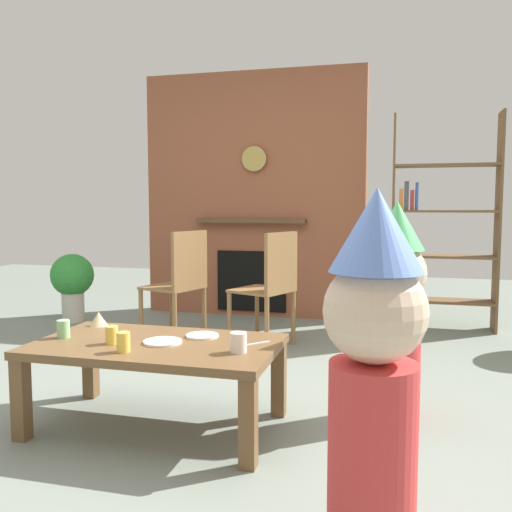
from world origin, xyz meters
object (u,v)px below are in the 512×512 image
(paper_cup_near_left, at_px, (63,329))
(paper_cup_center, at_px, (238,343))
(potted_plant_short, at_px, (72,280))
(paper_cup_near_right, at_px, (123,342))
(dining_chair_left, at_px, (181,279))
(paper_plate_rear, at_px, (203,336))
(paper_cup_far_left, at_px, (112,335))
(child_with_cone_hat, at_px, (374,365))
(birthday_cake_slice, at_px, (99,319))
(bookshelf, at_px, (436,230))
(coffee_table, at_px, (156,354))
(paper_plate_front, at_px, (163,342))
(child_in_pink, at_px, (395,304))
(dining_chair_middle, at_px, (271,282))

(paper_cup_near_left, distance_m, paper_cup_center, 0.94)
(paper_cup_center, xyz_separation_m, potted_plant_short, (-2.29, 2.19, -0.08))
(paper_cup_near_right, distance_m, potted_plant_short, 2.91)
(dining_chair_left, bearing_deg, paper_plate_rear, 135.11)
(paper_cup_far_left, distance_m, paper_plate_rear, 0.45)
(child_with_cone_hat, height_order, dining_chair_left, child_with_cone_hat)
(birthday_cake_slice, relative_size, child_with_cone_hat, 0.09)
(paper_cup_near_right, distance_m, paper_cup_center, 0.53)
(child_with_cone_hat, bearing_deg, bookshelf, -61.42)
(coffee_table, distance_m, paper_cup_center, 0.47)
(potted_plant_short, bearing_deg, paper_cup_near_right, -52.51)
(paper_cup_far_left, distance_m, paper_plate_front, 0.25)
(coffee_table, distance_m, paper_cup_near_left, 0.51)
(child_with_cone_hat, bearing_deg, potted_plant_short, -9.49)
(paper_cup_near_right, xyz_separation_m, potted_plant_short, (-1.77, 2.31, -0.08))
(child_with_cone_hat, height_order, child_in_pink, child_with_cone_hat)
(paper_cup_center, bearing_deg, paper_cup_near_left, 177.30)
(birthday_cake_slice, bearing_deg, bookshelf, 51.37)
(coffee_table, relative_size, child_with_cone_hat, 1.03)
(paper_cup_far_left, xyz_separation_m, child_in_pink, (1.33, 0.52, 0.12))
(paper_cup_near_left, relative_size, potted_plant_short, 0.14)
(paper_cup_near_right, distance_m, paper_plate_front, 0.23)
(potted_plant_short, bearing_deg, coffee_table, -48.85)
(paper_cup_center, relative_size, dining_chair_left, 0.10)
(dining_chair_middle, bearing_deg, paper_plate_front, 106.60)
(paper_plate_front, bearing_deg, paper_cup_far_left, -162.43)
(paper_cup_center, distance_m, birthday_cake_slice, 0.98)
(dining_chair_left, relative_size, potted_plant_short, 1.40)
(paper_cup_near_left, bearing_deg, birthday_cake_slice, 85.05)
(coffee_table, xyz_separation_m, birthday_cake_slice, (-0.47, 0.26, 0.10))
(paper_cup_center, distance_m, dining_chair_left, 1.97)
(bookshelf, relative_size, birthday_cake_slice, 19.00)
(potted_plant_short, bearing_deg, dining_chair_left, -20.33)
(bookshelf, height_order, paper_cup_center, bookshelf)
(paper_plate_rear, height_order, birthday_cake_slice, birthday_cake_slice)
(coffee_table, xyz_separation_m, potted_plant_short, (-1.84, 2.11, 0.03))
(paper_cup_near_left, bearing_deg, paper_cup_near_right, -21.50)
(paper_cup_near_left, xyz_separation_m, child_in_pink, (1.63, 0.47, 0.12))
(paper_plate_rear, bearing_deg, paper_cup_far_left, -147.55)
(paper_plate_front, relative_size, child_with_cone_hat, 0.16)
(paper_cup_near_left, xyz_separation_m, paper_cup_center, (0.94, -0.04, 0.00))
(paper_cup_near_right, relative_size, birthday_cake_slice, 0.92)
(coffee_table, distance_m, dining_chair_left, 1.71)
(bookshelf, distance_m, birthday_cake_slice, 3.12)
(bookshelf, bearing_deg, dining_chair_left, -152.16)
(bookshelf, relative_size, paper_plate_rear, 11.35)
(coffee_table, height_order, paper_plate_rear, paper_plate_rear)
(dining_chair_left, bearing_deg, child_with_cone_hat, 143.10)
(paper_plate_front, bearing_deg, potted_plant_short, 131.63)
(paper_cup_near_left, bearing_deg, dining_chair_left, 91.37)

